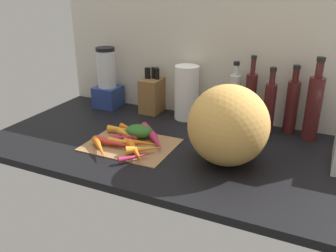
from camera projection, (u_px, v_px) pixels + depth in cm
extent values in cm
cube|color=black|center=(190.00, 149.00, 148.49)|extent=(170.00, 80.00, 3.00)
cube|color=beige|center=(221.00, 57.00, 168.89)|extent=(170.00, 3.00, 60.00)
cube|color=#997047|center=(131.00, 144.00, 148.67)|extent=(36.10, 27.96, 0.80)
cone|color=orange|center=(123.00, 130.00, 157.94)|extent=(14.54, 5.64, 3.11)
cone|color=orange|center=(100.00, 148.00, 140.96)|extent=(15.11, 14.58, 3.22)
cone|color=orange|center=(130.00, 129.00, 159.80)|extent=(12.03, 6.06, 2.44)
cone|color=orange|center=(129.00, 135.00, 153.24)|extent=(12.53, 6.76, 2.63)
cone|color=orange|center=(136.00, 151.00, 137.70)|extent=(14.48, 14.51, 3.45)
cone|color=orange|center=(142.00, 143.00, 145.40)|extent=(15.50, 5.94, 2.98)
cone|color=red|center=(115.00, 143.00, 144.85)|extent=(16.73, 3.44, 3.42)
cone|color=#B2264C|center=(151.00, 131.00, 156.23)|extent=(13.21, 10.93, 3.59)
cone|color=#B2264C|center=(157.00, 142.00, 145.90)|extent=(11.74, 12.45, 3.35)
cone|color=#B2264C|center=(130.00, 137.00, 150.71)|extent=(16.19, 12.59, 2.97)
cone|color=orange|center=(144.00, 149.00, 139.87)|extent=(13.26, 11.19, 3.36)
cone|color=orange|center=(124.00, 142.00, 145.61)|extent=(13.29, 6.03, 3.46)
cone|color=#B2264C|center=(137.00, 157.00, 135.15)|extent=(11.35, 12.35, 2.14)
ellipsoid|color=#2D6023|center=(139.00, 131.00, 154.27)|extent=(12.00, 9.23, 5.08)
ellipsoid|color=gold|center=(228.00, 125.00, 129.49)|extent=(29.74, 29.39, 29.86)
cube|color=brown|center=(153.00, 95.00, 183.94)|extent=(9.48, 13.99, 17.48)
cylinder|color=black|center=(147.00, 73.00, 179.95)|extent=(1.87, 1.87, 5.50)
cylinder|color=black|center=(149.00, 73.00, 179.93)|extent=(1.70, 1.70, 5.50)
cylinder|color=black|center=(153.00, 73.00, 181.21)|extent=(1.44, 1.44, 5.50)
cylinder|color=black|center=(154.00, 73.00, 179.81)|extent=(1.43, 1.43, 5.50)
cylinder|color=black|center=(157.00, 73.00, 180.54)|extent=(1.67, 1.67, 5.50)
cylinder|color=black|center=(157.00, 74.00, 178.68)|extent=(2.16, 2.16, 5.50)
cube|color=navy|center=(108.00, 97.00, 192.39)|extent=(12.81, 12.81, 11.01)
cylinder|color=silver|center=(106.00, 69.00, 186.71)|extent=(9.61, 9.61, 19.03)
cylinder|color=black|center=(105.00, 49.00, 182.76)|extent=(9.80, 9.80, 1.80)
cylinder|color=white|center=(187.00, 93.00, 173.05)|extent=(11.63, 11.63, 26.30)
cylinder|color=silver|center=(234.00, 101.00, 165.59)|extent=(5.14, 5.14, 23.85)
cylinder|color=silver|center=(236.00, 70.00, 160.19)|extent=(2.42, 2.42, 4.68)
cylinder|color=black|center=(237.00, 63.00, 159.00)|extent=(2.79, 2.79, 1.60)
cylinder|color=#471919|center=(250.00, 102.00, 162.13)|extent=(5.03, 5.03, 25.26)
cylinder|color=#471919|center=(253.00, 67.00, 156.08)|extent=(2.15, 2.15, 6.64)
cylinder|color=black|center=(254.00, 57.00, 154.52)|extent=(2.47, 2.47, 1.60)
cylinder|color=#471919|center=(269.00, 109.00, 157.08)|extent=(5.01, 5.01, 22.32)
cylinder|color=#471919|center=(272.00, 78.00, 151.75)|extent=(2.49, 2.49, 5.80)
cylinder|color=black|center=(273.00, 69.00, 150.35)|extent=(2.86, 2.86, 1.60)
cylinder|color=#471919|center=(291.00, 108.00, 157.15)|extent=(5.57, 5.57, 23.37)
cylinder|color=#471919|center=(296.00, 76.00, 151.68)|extent=(2.71, 2.71, 5.55)
cylinder|color=black|center=(297.00, 67.00, 150.32)|extent=(3.12, 3.12, 1.60)
cylinder|color=#471919|center=(313.00, 109.00, 149.45)|extent=(6.41, 6.41, 27.16)
cylinder|color=#471919|center=(320.00, 70.00, 143.04)|extent=(3.03, 3.03, 6.70)
cylinder|color=black|center=(321.00, 59.00, 141.47)|extent=(3.49, 3.49, 1.60)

